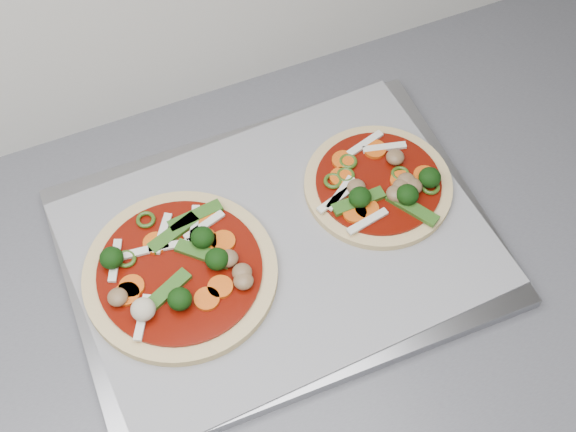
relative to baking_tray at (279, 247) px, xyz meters
name	(u,v)px	position (x,y,z in m)	size (l,w,h in m)	color
baking_tray	(279,247)	(0.00, 0.00, 0.00)	(0.43, 0.32, 0.01)	#94949A
parchment	(279,243)	(0.00, 0.00, 0.01)	(0.41, 0.30, 0.00)	#9F9FA5
pizza_left	(180,271)	(-0.11, 0.00, 0.02)	(0.22, 0.22, 0.03)	#EDD38D
pizza_right	(381,185)	(0.13, 0.02, 0.02)	(0.19, 0.19, 0.03)	#EDD38D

